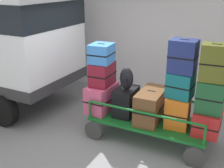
# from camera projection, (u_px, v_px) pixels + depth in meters

# --- Properties ---
(ground_plane) EXTENTS (40.00, 40.00, 0.00)m
(ground_plane) POSITION_uv_depth(u_px,v_px,m) (107.00, 137.00, 5.64)
(ground_plane) COLOR gray
(building_wall) EXTENTS (12.00, 0.38, 5.00)m
(building_wall) POSITION_uv_depth(u_px,v_px,m) (157.00, 0.00, 7.00)
(building_wall) COLOR silver
(building_wall) RESTS_ON ground
(luggage_cart) EXTENTS (2.33, 1.07, 0.42)m
(luggage_cart) POSITION_uv_depth(u_px,v_px,m) (150.00, 123.00, 5.47)
(luggage_cart) COLOR #146023
(luggage_cart) RESTS_ON ground
(cart_railing) EXTENTS (2.22, 0.93, 0.37)m
(cart_railing) POSITION_uv_depth(u_px,v_px,m) (151.00, 105.00, 5.34)
(cart_railing) COLOR #146023
(cart_railing) RESTS_ON luggage_cart
(suitcase_left_bottom) EXTENTS (0.48, 0.75, 0.55)m
(suitcase_left_bottom) POSITION_uv_depth(u_px,v_px,m) (102.00, 98.00, 5.78)
(suitcase_left_bottom) COLOR #CC4C72
(suitcase_left_bottom) RESTS_ON luggage_cart
(suitcase_left_middle) EXTENTS (0.41, 0.56, 0.47)m
(suitcase_left_middle) POSITION_uv_depth(u_px,v_px,m) (102.00, 74.00, 5.63)
(suitcase_left_middle) COLOR maroon
(suitcase_left_middle) RESTS_ON suitcase_left_bottom
(suitcase_left_top) EXTENTS (0.46, 0.50, 0.38)m
(suitcase_left_top) POSITION_uv_depth(u_px,v_px,m) (101.00, 53.00, 5.46)
(suitcase_left_top) COLOR #3372C6
(suitcase_left_top) RESTS_ON suitcase_left_middle
(suitcase_midleft_bottom) EXTENTS (0.40, 0.60, 0.56)m
(suitcase_midleft_bottom) POSITION_uv_depth(u_px,v_px,m) (126.00, 101.00, 5.59)
(suitcase_midleft_bottom) COLOR black
(suitcase_midleft_bottom) RESTS_ON luggage_cart
(suitcase_center_bottom) EXTENTS (0.46, 0.87, 0.60)m
(suitcase_center_bottom) POSITION_uv_depth(u_px,v_px,m) (151.00, 106.00, 5.35)
(suitcase_center_bottom) COLOR brown
(suitcase_center_bottom) RESTS_ON luggage_cart
(suitcase_midright_bottom) EXTENTS (0.44, 0.43, 0.58)m
(suitcase_midright_bottom) POSITION_uv_depth(u_px,v_px,m) (178.00, 112.00, 5.10)
(suitcase_midright_bottom) COLOR orange
(suitcase_midright_bottom) RESTS_ON luggage_cart
(suitcase_midright_middle) EXTENTS (0.48, 0.42, 0.46)m
(suitcase_midright_middle) POSITION_uv_depth(u_px,v_px,m) (180.00, 85.00, 4.95)
(suitcase_midright_middle) COLOR #0F5960
(suitcase_midright_middle) RESTS_ON suitcase_midright_bottom
(suitcase_midright_top) EXTENTS (0.46, 0.39, 0.58)m
(suitcase_midright_top) POSITION_uv_depth(u_px,v_px,m) (183.00, 56.00, 4.78)
(suitcase_midright_top) COLOR navy
(suitcase_midright_top) RESTS_ON suitcase_midright_middle
(suitcase_right_bottom) EXTENTS (0.45, 0.64, 0.43)m
(suitcase_right_bottom) POSITION_uv_depth(u_px,v_px,m) (207.00, 121.00, 4.95)
(suitcase_right_bottom) COLOR #B21E1E
(suitcase_right_bottom) RESTS_ON luggage_cart
(suitcase_right_middle) EXTENTS (0.45, 0.50, 0.56)m
(suitcase_right_middle) POSITION_uv_depth(u_px,v_px,m) (211.00, 95.00, 4.77)
(suitcase_right_middle) COLOR #194C28
(suitcase_right_middle) RESTS_ON suitcase_right_bottom
(suitcase_right_top) EXTENTS (0.48, 0.38, 0.62)m
(suitcase_right_top) POSITION_uv_depth(u_px,v_px,m) (215.00, 63.00, 4.53)
(suitcase_right_top) COLOR #4C5119
(suitcase_right_top) RESTS_ON suitcase_right_middle
(backpack) EXTENTS (0.27, 0.22, 0.44)m
(backpack) POSITION_uv_depth(u_px,v_px,m) (126.00, 79.00, 5.36)
(backpack) COLOR black
(backpack) RESTS_ON suitcase_midleft_bottom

